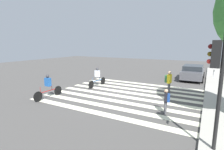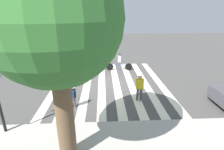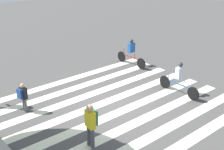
{
  "view_description": "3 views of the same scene",
  "coord_description": "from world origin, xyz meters",
  "px_view_note": "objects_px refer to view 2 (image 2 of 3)",
  "views": [
    {
      "loc": [
        11.02,
        5.07,
        3.56
      ],
      "look_at": [
        0.61,
        -0.71,
        1.44
      ],
      "focal_mm": 28.0,
      "sensor_mm": 36.0,
      "label": 1
    },
    {
      "loc": [
        0.42,
        12.11,
        5.18
      ],
      "look_at": [
        -0.19,
        0.61,
        0.9
      ],
      "focal_mm": 28.0,
      "sensor_mm": 36.0,
      "label": 2
    },
    {
      "loc": [
        -9.24,
        8.17,
        6.53
      ],
      "look_at": [
        0.39,
        -0.1,
        1.32
      ],
      "focal_mm": 50.0,
      "sensor_mm": 36.0,
      "label": 3
    }
  ],
  "objects_px": {
    "pedestrian_adult_yellow_jacket": "(139,85)",
    "cyclist_near_curb": "(73,59)",
    "street_tree": "(54,21)",
    "cyclist_far_lane": "(119,61)",
    "pedestrian_adult_tall_backpack": "(72,95)"
  },
  "relations": [
    {
      "from": "pedestrian_adult_yellow_jacket",
      "to": "cyclist_near_curb",
      "type": "height_order",
      "value": "pedestrian_adult_yellow_jacket"
    },
    {
      "from": "street_tree",
      "to": "cyclist_far_lane",
      "type": "height_order",
      "value": "street_tree"
    },
    {
      "from": "cyclist_near_curb",
      "to": "cyclist_far_lane",
      "type": "relative_size",
      "value": 0.97
    },
    {
      "from": "street_tree",
      "to": "pedestrian_adult_yellow_jacket",
      "type": "height_order",
      "value": "street_tree"
    },
    {
      "from": "pedestrian_adult_tall_backpack",
      "to": "cyclist_far_lane",
      "type": "relative_size",
      "value": 0.55
    },
    {
      "from": "street_tree",
      "to": "pedestrian_adult_yellow_jacket",
      "type": "distance_m",
      "value": 6.8
    },
    {
      "from": "street_tree",
      "to": "cyclist_far_lane",
      "type": "xyz_separation_m",
      "value": [
        -2.79,
        -10.06,
        -4.03
      ]
    },
    {
      "from": "pedestrian_adult_tall_backpack",
      "to": "cyclist_near_curb",
      "type": "distance_m",
      "value": 7.49
    },
    {
      "from": "pedestrian_adult_yellow_jacket",
      "to": "cyclist_far_lane",
      "type": "bearing_deg",
      "value": -73.26
    },
    {
      "from": "pedestrian_adult_tall_backpack",
      "to": "street_tree",
      "type": "bearing_deg",
      "value": -95.58
    },
    {
      "from": "pedestrian_adult_yellow_jacket",
      "to": "pedestrian_adult_tall_backpack",
      "type": "distance_m",
      "value": 3.93
    },
    {
      "from": "cyclist_far_lane",
      "to": "street_tree",
      "type": "bearing_deg",
      "value": 76.23
    },
    {
      "from": "street_tree",
      "to": "cyclist_far_lane",
      "type": "relative_size",
      "value": 2.91
    },
    {
      "from": "cyclist_near_curb",
      "to": "cyclist_far_lane",
      "type": "height_order",
      "value": "same"
    },
    {
      "from": "street_tree",
      "to": "cyclist_near_curb",
      "type": "height_order",
      "value": "street_tree"
    }
  ]
}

